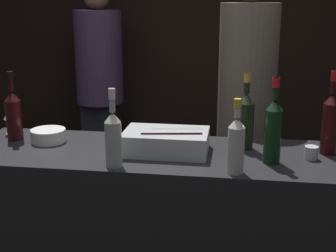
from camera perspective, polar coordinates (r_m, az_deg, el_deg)
The scene contains 14 objects.
wall_back_chalkboard at distance 4.16m, azimuth 4.22°, elevation 11.69°, with size 6.40×0.06×2.80m.
bar_counter at distance 2.41m, azimuth -0.11°, elevation -14.06°, with size 1.95×0.58×0.96m.
ice_bin_with_bottles at distance 2.20m, azimuth -0.08°, elevation -1.82°, with size 0.39×0.26×0.11m.
bowl_white at distance 2.44m, azimuth -14.38°, elevation -1.09°, with size 0.17×0.17×0.06m.
wine_glass at distance 2.61m, azimuth -18.51°, elevation 1.54°, with size 0.09×0.09×0.16m.
candle_votive at distance 2.21m, azimuth 17.05°, elevation -3.12°, with size 0.06×0.06×0.06m.
champagne_bottle at distance 2.26m, azimuth 9.42°, elevation 0.87°, with size 0.08×0.08×0.37m.
red_wine_bottle_burgundy at distance 2.08m, azimuth 12.69°, elevation -0.30°, with size 0.07×0.07×0.38m.
rose_wine_bottle at distance 1.94m, azimuth 8.31°, elevation -2.05°, with size 0.07×0.07×0.32m.
red_wine_bottle_black_foil at distance 2.50m, azimuth -18.32°, elevation 1.49°, with size 0.08×0.08×0.35m.
white_wine_bottle at distance 2.00m, azimuth -6.70°, elevation -1.29°, with size 0.07×0.07×0.34m.
red_wine_bottle_tall at distance 2.28m, azimuth 19.21°, elevation 0.61°, with size 0.08×0.08×0.39m.
person_in_hoodie at distance 3.91m, azimuth -8.31°, elevation 5.31°, with size 0.38×0.38×1.78m.
person_blond_tee at distance 2.78m, azimuth 9.51°, elevation 2.24°, with size 0.34×0.34×1.85m.
Camera 1 is at (0.31, -1.79, 1.67)m, focal length 50.00 mm.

